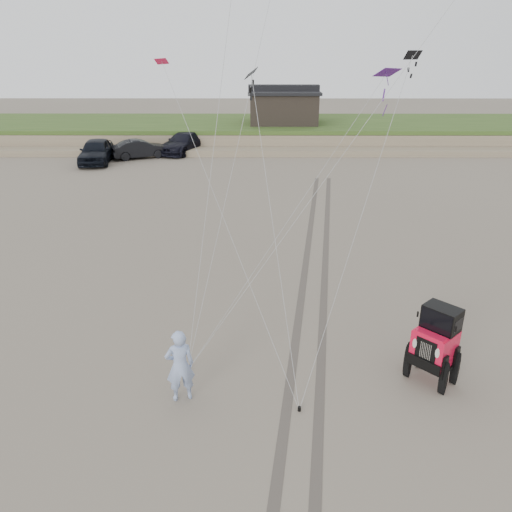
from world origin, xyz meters
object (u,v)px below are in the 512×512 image
(truck_a, at_px, (96,151))
(man, at_px, (180,366))
(truck_b, at_px, (140,149))
(cabin, at_px, (283,106))
(truck_c, at_px, (184,143))
(jeep, at_px, (433,353))

(truck_a, xyz_separation_m, man, (10.41, -27.75, 0.08))
(man, bearing_deg, truck_b, -92.48)
(cabin, distance_m, man, 37.43)
(truck_b, height_order, man, man)
(truck_b, distance_m, man, 30.48)
(truck_a, xyz_separation_m, truck_c, (6.16, 4.03, -0.07))
(truck_c, bearing_deg, truck_b, -121.46)
(cabin, xyz_separation_m, man, (-4.22, -37.12, -2.25))
(truck_b, bearing_deg, man, 169.64)
(truck_b, height_order, jeep, jeep)
(cabin, height_order, man, cabin)
(truck_c, bearing_deg, truck_a, -123.00)
(truck_a, bearing_deg, man, -75.37)
(truck_b, bearing_deg, truck_c, -79.81)
(truck_c, height_order, man, man)
(jeep, xyz_separation_m, man, (-6.48, -0.77, 0.12))
(cabin, bearing_deg, truck_b, -147.07)
(truck_b, xyz_separation_m, man, (7.47, -29.55, 0.25))
(cabin, distance_m, truck_c, 10.29)
(jeep, relative_size, man, 2.35)
(jeep, bearing_deg, truck_a, 168.59)
(truck_a, height_order, truck_c, truck_a)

